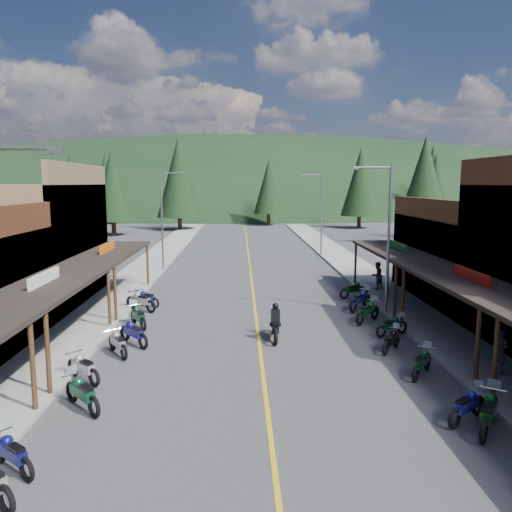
{
  "coord_description": "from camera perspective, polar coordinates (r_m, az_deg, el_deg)",
  "views": [
    {
      "loc": [
        -0.83,
        -18.21,
        7.08
      ],
      "look_at": [
        0.06,
        9.66,
        3.0
      ],
      "focal_mm": 35.0,
      "sensor_mm": 36.0,
      "label": 1
    }
  ],
  "objects": [
    {
      "name": "bike_east_7",
      "position": [
        19.8,
        18.45,
        -11.33
      ],
      "size": [
        1.71,
        1.99,
        1.13
      ],
      "primitive_type": null,
      "rotation": [
        0.0,
        0.0,
        -0.64
      ],
      "color": "#0B3A1A",
      "rests_on": "ground"
    },
    {
      "name": "sidewalk_east",
      "position": [
        40.0,
        11.98,
        -1.94
      ],
      "size": [
        3.4,
        94.0,
        0.15
      ],
      "primitive_type": "cube",
      "color": "gray",
      "rests_on": "ground"
    },
    {
      "name": "bike_west_10",
      "position": [
        25.45,
        -13.31,
        -6.62
      ],
      "size": [
        1.66,
        2.24,
        1.23
      ],
      "primitive_type": null,
      "rotation": [
        0.0,
        0.0,
        0.5
      ],
      "color": "#0C3E27",
      "rests_on": "ground"
    },
    {
      "name": "pine_2",
      "position": [
        76.77,
        -8.81,
        8.91
      ],
      "size": [
        6.72,
        6.72,
        14.0
      ],
      "color": "black",
      "rests_on": "ground"
    },
    {
      "name": "pine_7",
      "position": [
        99.23,
        -20.35,
        7.91
      ],
      "size": [
        5.88,
        5.88,
        12.5
      ],
      "color": "black",
      "rests_on": "ground"
    },
    {
      "name": "bike_east_9",
      "position": [
        24.33,
        15.27,
        -7.6
      ],
      "size": [
        1.92,
        1.4,
        1.06
      ],
      "primitive_type": null,
      "rotation": [
        0.0,
        0.0,
        -1.09
      ],
      "color": "#0E4726",
      "rests_on": "ground"
    },
    {
      "name": "bike_east_10",
      "position": [
        26.29,
        12.66,
        -6.08
      ],
      "size": [
        2.04,
        2.13,
        1.27
      ],
      "primitive_type": null,
      "rotation": [
        0.0,
        0.0,
        -0.74
      ],
      "color": "#0C401E",
      "rests_on": "ground"
    },
    {
      "name": "rider_on_bike",
      "position": [
        22.93,
        2.19,
        -7.81
      ],
      "size": [
        0.85,
        2.36,
        1.78
      ],
      "rotation": [
        0.0,
        0.0,
        -0.03
      ],
      "color": "black",
      "rests_on": "ground"
    },
    {
      "name": "pine_4",
      "position": [
        80.45,
        11.82,
        8.27
      ],
      "size": [
        5.88,
        5.88,
        12.5
      ],
      "color": "black",
      "rests_on": "ground"
    },
    {
      "name": "pine_1",
      "position": [
        91.2,
        -16.73,
        8.08
      ],
      "size": [
        5.88,
        5.88,
        12.5
      ],
      "color": "black",
      "rests_on": "ground"
    },
    {
      "name": "bike_west_6",
      "position": [
        17.09,
        -19.26,
        -14.4
      ],
      "size": [
        1.98,
        2.07,
        1.23
      ],
      "primitive_type": null,
      "rotation": [
        0.0,
        0.0,
        0.74
      ],
      "color": "#0E482C",
      "rests_on": "ground"
    },
    {
      "name": "ground",
      "position": [
        19.56,
        0.74,
        -12.9
      ],
      "size": [
        220.0,
        220.0,
        0.0
      ],
      "primitive_type": "plane",
      "color": "#38383A",
      "rests_on": "ground"
    },
    {
      "name": "pine_10",
      "position": [
        70.34,
        -16.12,
        7.76
      ],
      "size": [
        5.38,
        5.38,
        11.6
      ],
      "color": "black",
      "rests_on": "ground"
    },
    {
      "name": "shop_west_3",
      "position": [
        32.42,
        -25.38,
        1.21
      ],
      "size": [
        10.9,
        10.2,
        8.2
      ],
      "color": "brown",
      "rests_on": "ground"
    },
    {
      "name": "bike_east_11",
      "position": [
        28.65,
        11.82,
        -4.8
      ],
      "size": [
        2.08,
        2.28,
        1.33
      ],
      "primitive_type": null,
      "rotation": [
        0.0,
        0.0,
        -0.69
      ],
      "color": "navy",
      "rests_on": "ground"
    },
    {
      "name": "bike_west_5",
      "position": [
        14.48,
        -26.14,
        -19.43
      ],
      "size": [
        1.87,
        1.69,
        1.08
      ],
      "primitive_type": null,
      "rotation": [
        0.0,
        0.0,
        0.89
      ],
      "color": "navy",
      "rests_on": "ground"
    },
    {
      "name": "pedestrian_east_b",
      "position": [
        33.82,
        13.66,
        -2.17
      ],
      "size": [
        1.02,
        0.9,
        1.82
      ],
      "primitive_type": "imported",
      "rotation": [
        0.0,
        0.0,
        3.7
      ],
      "color": "brown",
      "rests_on": "sidewalk_east"
    },
    {
      "name": "bike_east_5",
      "position": [
        16.35,
        25.07,
        -15.7
      ],
      "size": [
        1.89,
        2.27,
        1.28
      ],
      "primitive_type": null,
      "rotation": [
        0.0,
        0.0,
        -0.61
      ],
      "color": "#0D4215",
      "rests_on": "ground"
    },
    {
      "name": "bike_west_8",
      "position": [
        21.71,
        -15.51,
        -9.42
      ],
      "size": [
        1.64,
        2.07,
        1.15
      ],
      "primitive_type": null,
      "rotation": [
        0.0,
        0.0,
        0.56
      ],
      "color": "gray",
      "rests_on": "ground"
    },
    {
      "name": "pine_3",
      "position": [
        84.35,
        1.45,
        7.92
      ],
      "size": [
        5.04,
        5.04,
        11.0
      ],
      "color": "black",
      "rests_on": "ground"
    },
    {
      "name": "centerline",
      "position": [
        38.87,
        -0.59,
        -2.16
      ],
      "size": [
        0.15,
        90.0,
        0.01
      ],
      "primitive_type": "cube",
      "color": "gold",
      "rests_on": "ground"
    },
    {
      "name": "pine_8",
      "position": [
        61.95,
        -21.98,
        6.71
      ],
      "size": [
        4.48,
        4.48,
        10.0
      ],
      "color": "black",
      "rests_on": "ground"
    },
    {
      "name": "streetlight_1",
      "position": [
        40.76,
        -10.51,
        4.5
      ],
      "size": [
        2.16,
        0.18,
        8.0
      ],
      "color": "gray",
      "rests_on": "ground"
    },
    {
      "name": "pine_5",
      "position": [
        96.71,
        19.48,
        8.4
      ],
      "size": [
        6.72,
        6.72,
        14.0
      ],
      "color": "black",
      "rests_on": "ground"
    },
    {
      "name": "sidewalk_west",
      "position": [
        39.64,
        -13.27,
        -2.08
      ],
      "size": [
        3.4,
        94.0,
        0.15
      ],
      "primitive_type": "cube",
      "color": "gray",
      "rests_on": "ground"
    },
    {
      "name": "streetlight_3",
      "position": [
        48.91,
        7.35,
        5.19
      ],
      "size": [
        2.16,
        0.18,
        8.0
      ],
      "color": "gray",
      "rests_on": "ground"
    },
    {
      "name": "shop_east_3",
      "position": [
        33.23,
        24.21,
        -0.28
      ],
      "size": [
        10.9,
        10.2,
        6.2
      ],
      "color": "#4C2D16",
      "rests_on": "ground"
    },
    {
      "name": "pine_11",
      "position": [
        59.95,
        18.68,
        8.0
      ],
      "size": [
        5.82,
        5.82,
        12.4
      ],
      "color": "black",
      "rests_on": "ground"
    },
    {
      "name": "pedestrian_east_a",
      "position": [
        20.64,
        26.11,
        -9.75
      ],
      "size": [
        0.61,
        0.71,
        1.66
      ],
      "primitive_type": "imported",
      "rotation": [
        0.0,
        0.0,
        -1.15
      ],
      "color": "#292132",
      "rests_on": "sidewalk_east"
    },
    {
      "name": "bike_east_8",
      "position": [
        22.17,
        15.2,
        -9.15
      ],
      "size": [
        1.6,
        1.87,
        1.06
      ],
      "primitive_type": null,
      "rotation": [
        0.0,
        0.0,
        -0.63
      ],
      "color": "black",
      "rests_on": "ground"
    },
    {
      "name": "bike_east_6",
      "position": [
        16.73,
        22.97,
        -15.34
      ],
      "size": [
        1.93,
        1.7,
        1.11
      ],
      "primitive_type": null,
      "rotation": [
        0.0,
        0.0,
        -0.91
      ],
      "color": "navy",
      "rests_on": "ground"
    },
    {
      "name": "bike_west_11",
      "position": [
        28.62,
        -13.05,
        -4.89
      ],
      "size": [
        2.25,
        1.97,
        1.29
      ],
      "primitive_type": null,
      "rotation": [
        0.0,
        0.0,
        0.92
      ],
      "color": "gray",
      "rests_on": "ground"
    },
    {
      "name": "bike_west_7",
      "position": [
        19.34,
        -19.17,
        -11.77
      ],
      "size": [
        1.96,
        1.92,
        1.18
      ],
      "primitive_type": null,
      "rotation": [
        0.0,
        0.0,
        0.81
      ],
      "color": "#A5A6AB",
      "rests_on": "ground"
    },
    {
      "name": "pine_9",
      "position": [
        67.92,
        19.77,
        7.25
      ],
      "size": [
        4.93,
        4.93,
        10.8
      ],
      "color": "black",
      "rests_on": "ground"
    },
    {
      "name": "bike_west_9",
      "position": [
        22.79,
        -13.82,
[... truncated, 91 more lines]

